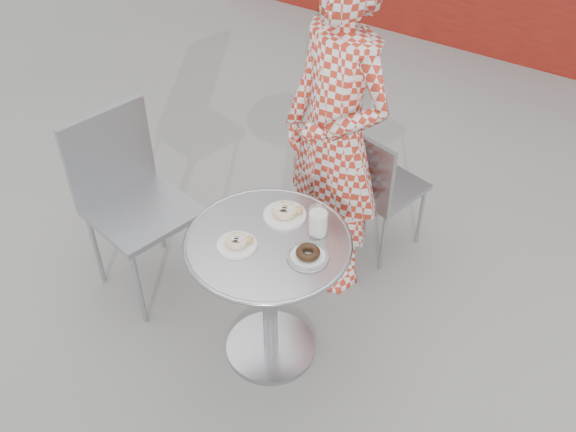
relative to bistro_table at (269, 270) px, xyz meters
The scene contains 9 objects.
ground 0.56m from the bistro_table, 144.19° to the left, with size 60.00×60.00×0.00m, color gray.
bistro_table is the anchor object (origin of this frame).
chair_far 1.03m from the bistro_table, 86.10° to the left, with size 0.46×0.47×0.80m.
chair_left 0.85m from the bistro_table, behind, with size 0.56×0.56×0.98m.
seated_person 0.73m from the bistro_table, 95.00° to the left, with size 0.64×0.42×1.75m, color #B72D1C.
plate_far 0.26m from the bistro_table, 98.68° to the left, with size 0.19×0.19×0.05m.
plate_near 0.23m from the bistro_table, 131.98° to the right, with size 0.17×0.17×0.04m.
plate_checker 0.27m from the bistro_table, ahead, with size 0.18×0.18×0.05m.
milk_cup 0.32m from the bistro_table, 46.22° to the left, with size 0.09×0.09×0.13m.
Camera 1 is at (1.22, -1.64, 2.57)m, focal length 40.00 mm.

